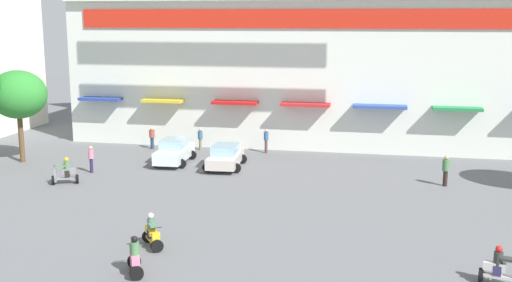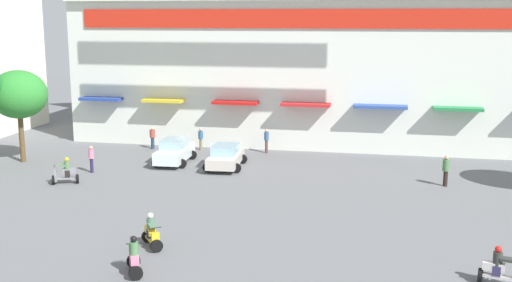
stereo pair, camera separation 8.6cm
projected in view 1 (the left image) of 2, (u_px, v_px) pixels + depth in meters
ground_plane at (261, 231)px, 27.99m from camera, size 128.00×128.00×0.00m
colonial_building at (320, 23)px, 49.46m from camera, size 35.56×19.53×20.74m
plaza_tree_2 at (18, 95)px, 40.31m from camera, size 3.68×3.45×5.97m
parked_car_0 at (174, 151)px, 40.59m from camera, size 2.36×4.15×1.59m
parked_car_1 at (225, 156)px, 39.42m from camera, size 2.55×4.17×1.45m
scooter_rider_0 at (65, 173)px, 35.64m from camera, size 1.53×1.07×1.54m
scooter_rider_2 at (152, 233)px, 25.91m from camera, size 1.26×1.44×1.44m
scooter_rider_3 at (501, 269)px, 22.24m from camera, size 1.56×0.85×1.45m
scooter_rider_4 at (135, 258)px, 23.18m from camera, size 1.06×1.44×1.51m
pedestrian_0 at (152, 137)px, 45.03m from camera, size 0.53×0.53×1.57m
pedestrian_1 at (266, 139)px, 43.65m from camera, size 0.38×0.38×1.69m
pedestrian_2 at (446, 169)px, 35.15m from camera, size 0.50×0.50×1.75m
pedestrian_3 at (200, 137)px, 44.69m from camera, size 0.38×0.38×1.58m
pedestrian_4 at (91, 157)px, 38.16m from camera, size 0.44×0.44×1.66m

